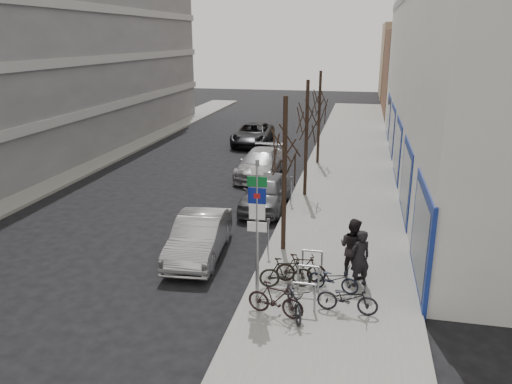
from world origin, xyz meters
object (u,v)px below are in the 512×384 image
at_px(bike_near_left, 294,296).
at_px(parked_car_mid, 266,192).
at_px(parked_car_back, 261,164).
at_px(pedestrian_far, 353,247).
at_px(meter_front, 268,233).
at_px(bike_far_curb, 348,296).
at_px(bike_rack, 308,275).
at_px(bike_mid_inner, 286,272).
at_px(bike_mid_curb, 333,277).
at_px(meter_back, 305,159).
at_px(tree_far, 320,96).
at_px(parked_car_front, 199,237).
at_px(tree_mid, 307,111).
at_px(highway_sign_pole, 257,221).
at_px(bike_near_right, 276,299).
at_px(pedestrian_near, 360,258).
at_px(tree_near, 285,139).
at_px(meter_mid, 291,187).
at_px(bike_far_inner, 301,268).
at_px(lane_car, 253,134).

height_order(bike_near_left, parked_car_mid, parked_car_mid).
bearing_deg(parked_car_back, bike_near_left, -72.66).
relative_size(bike_near_left, pedestrian_far, 0.90).
bearing_deg(meter_front, bike_far_curb, -50.11).
bearing_deg(pedestrian_far, meter_front, 12.10).
xyz_separation_m(bike_rack, bike_mid_inner, (-0.67, 0.09, -0.02)).
bearing_deg(bike_mid_curb, meter_back, 20.80).
relative_size(tree_far, parked_car_front, 1.24).
bearing_deg(parked_car_mid, tree_mid, 52.06).
bearing_deg(tree_far, parked_car_back, -130.39).
bearing_deg(highway_sign_pole, meter_front, 94.75).
xyz_separation_m(bike_near_right, bike_mid_curb, (1.42, 1.68, -0.03)).
distance_m(parked_car_back, pedestrian_far, 12.43).
xyz_separation_m(bike_rack, tree_far, (-1.20, 15.90, 3.44)).
distance_m(pedestrian_near, pedestrian_far, 0.71).
bearing_deg(bike_mid_inner, highway_sign_pole, 120.40).
relative_size(highway_sign_pole, parked_car_front, 0.95).
bearing_deg(tree_near, parked_car_back, 106.09).
relative_size(tree_near, bike_mid_inner, 3.40).
bearing_deg(meter_mid, tree_near, -84.86).
xyz_separation_m(parked_car_back, pedestrian_near, (5.45, -11.94, 0.31)).
xyz_separation_m(bike_mid_inner, parked_car_back, (-3.33, 12.52, 0.09)).
bearing_deg(bike_rack, pedestrian_far, 47.54).
relative_size(tree_mid, pedestrian_near, 3.09).
bearing_deg(bike_far_inner, bike_near_right, 162.42).
height_order(bike_near_left, lane_car, lane_car).
bearing_deg(bike_mid_inner, meter_mid, -6.38).
height_order(bike_near_right, parked_car_back, parked_car_back).
xyz_separation_m(tree_near, meter_back, (-0.45, 10.50, -3.19)).
distance_m(bike_mid_curb, bike_far_curb, 1.21).
bearing_deg(parked_car_front, lane_car, 91.94).
distance_m(tree_mid, bike_far_curb, 11.18).
bearing_deg(meter_mid, pedestrian_far, -66.40).
xyz_separation_m(bike_far_inner, pedestrian_near, (1.73, 0.15, 0.42)).
height_order(tree_mid, parked_car_mid, tree_mid).
relative_size(bike_rack, bike_mid_inner, 1.40).
xyz_separation_m(tree_far, parked_car_front, (-2.80, -13.91, -3.37)).
height_order(bike_rack, bike_mid_inner, bike_mid_inner).
bearing_deg(bike_near_left, tree_near, 83.13).
xyz_separation_m(meter_front, parked_car_back, (-2.35, 10.21, -0.18)).
bearing_deg(bike_far_inner, tree_near, 15.40).
height_order(bike_near_left, bike_far_curb, bike_near_left).
relative_size(tree_mid, tree_far, 1.00).
xyz_separation_m(meter_back, parked_car_back, (-2.35, -0.79, -0.18)).
relative_size(tree_mid, parked_car_mid, 1.23).
xyz_separation_m(parked_car_mid, lane_car, (-3.52, 13.40, -0.01)).
relative_size(tree_far, bike_mid_curb, 3.62).
relative_size(bike_rack, pedestrian_far, 1.19).
xyz_separation_m(bike_near_left, bike_near_right, (-0.48, -0.18, -0.03)).
bearing_deg(parked_car_mid, highway_sign_pole, -79.89).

